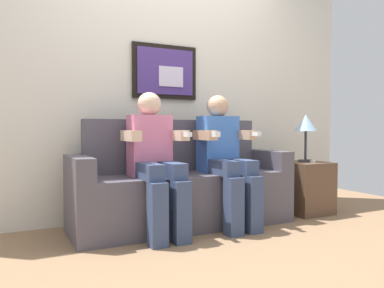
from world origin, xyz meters
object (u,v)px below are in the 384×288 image
table_lamp (306,125)px  spare_remote_on_table (310,161)px  couch (183,189)px  side_table_right (306,188)px  person_on_right (225,154)px  person_on_left (155,157)px

table_lamp → spare_remote_on_table: table_lamp is taller
couch → side_table_right: size_ratio=3.72×
couch → table_lamp: (1.29, -0.08, 0.55)m
table_lamp → spare_remote_on_table: (0.01, -0.05, -0.35)m
person_on_right → side_table_right: person_on_right is taller
person_on_right → couch: bearing=151.9°
side_table_right → spare_remote_on_table: bearing=-43.6°
person_on_left → table_lamp: bearing=3.2°
side_table_right → person_on_right: bearing=-176.4°
side_table_right → table_lamp: 0.61m
person_on_right → side_table_right: 1.03m
person_on_right → spare_remote_on_table: (0.99, 0.04, -0.10)m
person_on_right → person_on_left: bearing=180.0°
couch → person_on_left: person_on_left is taller
couch → person_on_right: bearing=-28.1°
side_table_right → spare_remote_on_table: 0.26m
table_lamp → spare_remote_on_table: size_ratio=3.54×
person_on_left → spare_remote_on_table: size_ratio=8.54×
couch → person_on_left: (-0.31, -0.17, 0.29)m
side_table_right → couch: bearing=175.3°
person_on_left → table_lamp: (1.60, 0.09, 0.25)m
couch → side_table_right: (1.28, -0.11, -0.06)m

